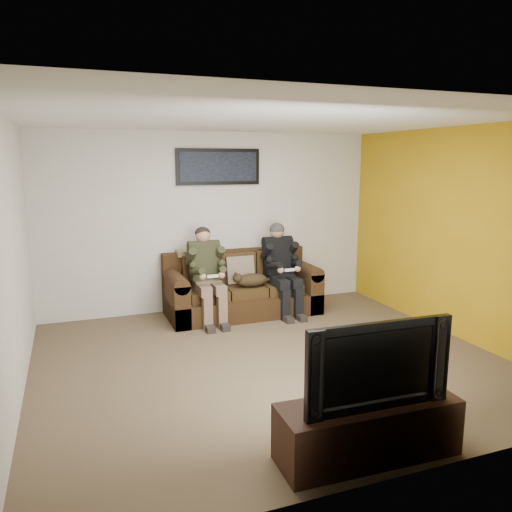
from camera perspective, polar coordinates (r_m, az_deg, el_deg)
name	(u,v)px	position (r m, az deg, el deg)	size (l,w,h in m)	color
floor	(270,360)	(5.66, 1.59, -11.83)	(5.00, 5.00, 0.00)	brown
ceiling	(271,119)	(5.25, 1.74, 15.40)	(5.00, 5.00, 0.00)	silver
wall_back	(213,222)	(7.41, -4.95, 3.93)	(5.00, 5.00, 0.00)	beige
wall_front	(402,299)	(3.38, 16.30, -4.69)	(5.00, 5.00, 0.00)	beige
wall_left	(11,261)	(4.95, -26.25, -0.55)	(4.50, 4.50, 0.00)	beige
wall_right	(457,233)	(6.65, 22.03, 2.41)	(4.50, 4.50, 0.00)	beige
accent_wall_right	(457,233)	(6.65, 21.97, 2.40)	(4.50, 4.50, 0.00)	#BA8C12
sofa	(241,290)	(7.28, -1.74, -3.91)	(2.16, 0.93, 0.88)	#35200F
throw_pillow	(240,270)	(7.25, -1.86, -1.58)	(0.41, 0.12, 0.39)	#846A56
throw_blanket	(192,253)	(7.24, -7.36, 0.38)	(0.44, 0.22, 0.08)	gray
person_left	(207,269)	(6.86, -5.66, -1.52)	(0.51, 0.87, 1.29)	#79604C
person_right	(281,263)	(7.22, 2.88, -0.84)	(0.51, 0.86, 1.30)	black
cat	(250,280)	(7.04, -0.65, -2.74)	(0.66, 0.26, 0.24)	#3F2F19
framed_poster	(218,167)	(7.35, -4.31, 10.13)	(1.25, 0.05, 0.52)	black
tv_stand	(368,429)	(4.01, 12.66, -18.76)	(1.37, 0.44, 0.43)	black
television	(371,361)	(3.78, 13.00, -11.56)	(1.13, 0.15, 0.65)	black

